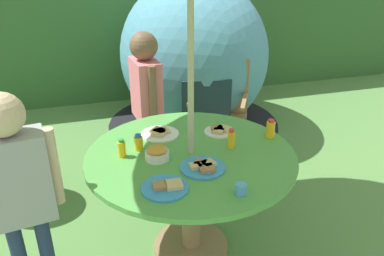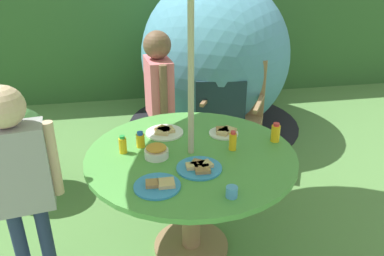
{
  "view_description": "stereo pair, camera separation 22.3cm",
  "coord_description": "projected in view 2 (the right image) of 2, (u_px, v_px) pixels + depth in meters",
  "views": [
    {
      "loc": [
        -0.58,
        -1.95,
        1.86
      ],
      "look_at": [
        0.0,
        -0.01,
        0.92
      ],
      "focal_mm": 35.24,
      "sensor_mm": 36.0,
      "label": 1
    },
    {
      "loc": [
        -0.36,
        -2.0,
        1.86
      ],
      "look_at": [
        0.0,
        -0.01,
        0.92
      ],
      "focal_mm": 35.24,
      "sensor_mm": 36.0,
      "label": 2
    }
  ],
  "objects": [
    {
      "name": "cup_near",
      "position": [
        232.0,
        192.0,
        1.88
      ],
      "size": [
        0.06,
        0.06,
        0.06
      ],
      "primitive_type": "cylinder",
      "color": "#4C99D8",
      "rests_on": "garden_table"
    },
    {
      "name": "juice_bottle_center_front",
      "position": [
        276.0,
        133.0,
        2.43
      ],
      "size": [
        0.06,
        0.06,
        0.13
      ],
      "color": "yellow",
      "rests_on": "garden_table"
    },
    {
      "name": "plate_mid_right",
      "position": [
        158.0,
        185.0,
        1.97
      ],
      "size": [
        0.25,
        0.25,
        0.03
      ],
      "color": "#338CD8",
      "rests_on": "garden_table"
    },
    {
      "name": "snack_bowl",
      "position": [
        156.0,
        151.0,
        2.25
      ],
      "size": [
        0.15,
        0.15,
        0.08
      ],
      "color": "white",
      "rests_on": "garden_table"
    },
    {
      "name": "plate_far_right",
      "position": [
        224.0,
        132.0,
        2.55
      ],
      "size": [
        0.2,
        0.2,
        0.03
      ],
      "color": "white",
      "rests_on": "garden_table"
    },
    {
      "name": "juice_bottle_far_left",
      "position": [
        123.0,
        145.0,
        2.29
      ],
      "size": [
        0.05,
        0.05,
        0.12
      ],
      "color": "yellow",
      "rests_on": "garden_table"
    },
    {
      "name": "child_in_grey_shirt",
      "position": [
        17.0,
        169.0,
        2.0
      ],
      "size": [
        0.43,
        0.23,
        1.29
      ],
      "rotation": [
        0.0,
        0.0,
        0.14
      ],
      "color": "navy",
      "rests_on": "ground_plane"
    },
    {
      "name": "plate_near_left",
      "position": [
        164.0,
        132.0,
        2.56
      ],
      "size": [
        0.26,
        0.26,
        0.03
      ],
      "color": "white",
      "rests_on": "garden_table"
    },
    {
      "name": "ground_plane",
      "position": [
        191.0,
        248.0,
        2.64
      ],
      "size": [
        10.0,
        10.0,
        0.02
      ],
      "primitive_type": "cube",
      "color": "#548442"
    },
    {
      "name": "plate_near_right",
      "position": [
        199.0,
        167.0,
        2.13
      ],
      "size": [
        0.26,
        0.26,
        0.03
      ],
      "color": "#338CD8",
      "rests_on": "garden_table"
    },
    {
      "name": "hedge_backdrop",
      "position": [
        148.0,
        22.0,
        5.23
      ],
      "size": [
        9.0,
        0.7,
        1.99
      ],
      "primitive_type": "cube",
      "color": "#33602D",
      "rests_on": "ground_plane"
    },
    {
      "name": "dome_tent",
      "position": [
        215.0,
        55.0,
        4.2
      ],
      "size": [
        2.34,
        2.34,
        1.67
      ],
      "rotation": [
        0.0,
        0.0,
        -0.17
      ],
      "color": "teal",
      "rests_on": "ground_plane"
    },
    {
      "name": "garden_table",
      "position": [
        191.0,
        174.0,
        2.38
      ],
      "size": [
        1.29,
        1.29,
        0.75
      ],
      "color": "#93704C",
      "rests_on": "ground_plane"
    },
    {
      "name": "juice_bottle_center_back",
      "position": [
        140.0,
        140.0,
        2.36
      ],
      "size": [
        0.05,
        0.05,
        0.1
      ],
      "color": "yellow",
      "rests_on": "garden_table"
    },
    {
      "name": "child_in_pink_shirt",
      "position": [
        159.0,
        89.0,
        3.12
      ],
      "size": [
        0.22,
        0.44,
        1.32
      ],
      "rotation": [
        0.0,
        0.0,
        -1.47
      ],
      "color": "navy",
      "rests_on": "ground_plane"
    },
    {
      "name": "potted_plant",
      "position": [
        17.0,
        145.0,
        3.05
      ],
      "size": [
        0.55,
        0.55,
        0.77
      ],
      "color": "#595960",
      "rests_on": "ground_plane"
    },
    {
      "name": "juice_bottle_mid_left",
      "position": [
        233.0,
        141.0,
        2.32
      ],
      "size": [
        0.05,
        0.05,
        0.13
      ],
      "color": "yellow",
      "rests_on": "garden_table"
    },
    {
      "name": "wooden_chair",
      "position": [
        235.0,
        107.0,
        3.53
      ],
      "size": [
        0.66,
        0.63,
        0.99
      ],
      "rotation": [
        0.0,
        0.0,
        -0.5
      ],
      "color": "#93704C",
      "rests_on": "ground_plane"
    }
  ]
}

